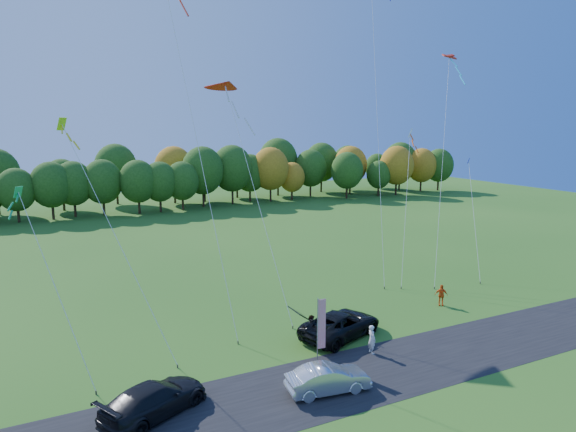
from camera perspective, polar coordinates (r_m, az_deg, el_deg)
name	(u,v)px	position (r m, az deg, el deg)	size (l,w,h in m)	color
ground	(332,345)	(32.23, 4.91, -14.07)	(160.00, 160.00, 0.00)	#255717
asphalt_strip	(371,373)	(29.23, 9.17, -16.83)	(90.00, 6.00, 0.01)	black
tree_line	(147,211)	(82.55, -15.35, 0.58)	(116.00, 12.00, 10.00)	#1E4711
black_suv	(341,324)	(33.12, 5.88, -11.87)	(2.70, 5.85, 1.63)	black
silver_sedan	(328,379)	(26.90, 4.47, -17.59)	(1.47, 4.22, 1.39)	silver
dark_truck_a	(154,399)	(25.75, -14.63, -19.08)	(2.15, 5.30, 1.54)	black
person_tailgate_a	(372,339)	(31.12, 9.28, -13.36)	(0.63, 0.41, 1.72)	silver
person_tailgate_b	(312,328)	(32.35, 2.65, -12.34)	(0.81, 0.63, 1.67)	gray
person_east	(441,295)	(39.87, 16.65, -8.42)	(0.93, 0.39, 1.59)	#E95815
feather_flag	(321,323)	(29.07, 3.66, -11.83)	(0.51, 0.12, 3.82)	#999999
kite_delta_blue	(195,131)	(33.61, -10.29, 9.28)	(3.35, 9.95, 25.53)	#4C3F33
kite_parafoil_orange	(377,115)	(47.44, 9.87, 10.97)	(8.33, 12.64, 28.49)	#4C3F33
kite_delta_red	(252,182)	(36.62, -3.97, 3.81)	(2.96, 10.74, 17.79)	#4C3F33
kite_parafoil_rainbow	(443,163)	(47.26, 16.80, 5.68)	(9.03, 8.25, 20.05)	#4C3F33
kite_diamond_yellow	(117,240)	(30.90, -18.45, -2.50)	(5.22, 8.09, 13.99)	#4C3F33
kite_diamond_green	(56,288)	(29.00, -24.42, -7.30)	(3.28, 5.62, 10.29)	#4C3F33
kite_diamond_white	(406,206)	(45.02, 12.99, 1.12)	(5.22, 5.80, 13.21)	#4C3F33
kite_diamond_blue_low	(474,218)	(48.22, 19.98, -0.24)	(3.94, 5.97, 10.40)	#4C3F33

